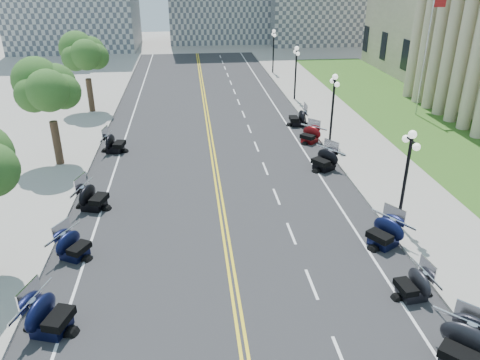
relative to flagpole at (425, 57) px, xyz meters
name	(u,v)px	position (x,y,z in m)	size (l,w,h in m)	color
ground	(234,290)	(-18.00, -22.00, -5.00)	(160.00, 160.00, 0.00)	gray
road	(218,184)	(-18.00, -12.00, -5.00)	(16.00, 90.00, 0.01)	#333335
centerline_yellow_a	(216,184)	(-18.12, -12.00, -4.99)	(0.12, 90.00, 0.00)	yellow
centerline_yellow_b	(220,184)	(-17.88, -12.00, -4.99)	(0.12, 90.00, 0.00)	yellow
edge_line_north	(322,179)	(-11.60, -12.00, -4.99)	(0.12, 90.00, 0.00)	white
edge_line_south	(108,189)	(-24.40, -12.00, -4.99)	(0.12, 90.00, 0.00)	white
lane_dash_5	(341,358)	(-14.80, -26.00, -4.99)	(0.12, 2.00, 0.00)	white
lane_dash_6	(312,284)	(-14.80, -22.00, -4.99)	(0.12, 2.00, 0.00)	white
lane_dash_7	(291,233)	(-14.80, -18.00, -4.99)	(0.12, 2.00, 0.00)	white
lane_dash_8	(276,196)	(-14.80, -14.00, -4.99)	(0.12, 2.00, 0.00)	white
lane_dash_9	(265,168)	(-14.80, -10.00, -4.99)	(0.12, 2.00, 0.00)	white
lane_dash_10	(256,146)	(-14.80, -6.00, -4.99)	(0.12, 2.00, 0.00)	white
lane_dash_11	(249,129)	(-14.80, -2.00, -4.99)	(0.12, 2.00, 0.00)	white
lane_dash_12	(243,114)	(-14.80, 2.00, -4.99)	(0.12, 2.00, 0.00)	white
lane_dash_13	(239,102)	(-14.80, 6.00, -4.99)	(0.12, 2.00, 0.00)	white
lane_dash_14	(234,92)	(-14.80, 10.00, -4.99)	(0.12, 2.00, 0.00)	white
lane_dash_15	(231,83)	(-14.80, 14.00, -4.99)	(0.12, 2.00, 0.00)	white
lane_dash_16	(228,75)	(-14.80, 18.00, -4.99)	(0.12, 2.00, 0.00)	white
lane_dash_17	(225,68)	(-14.80, 22.00, -4.99)	(0.12, 2.00, 0.00)	white
lane_dash_18	(223,62)	(-14.80, 26.00, -4.99)	(0.12, 2.00, 0.00)	white
lane_dash_19	(220,57)	(-14.80, 30.00, -4.99)	(0.12, 2.00, 0.00)	white
sidewalk_north	(387,175)	(-7.50, -12.00, -4.92)	(5.00, 90.00, 0.15)	#9E9991
sidewalk_south	(35,192)	(-28.50, -12.00, -4.92)	(5.00, 90.00, 0.15)	#9E9991
lawn	(432,130)	(-0.50, -4.00, -4.95)	(9.00, 60.00, 0.10)	#356023
street_lamp_2	(405,180)	(-9.40, -18.00, -2.40)	(0.50, 1.20, 4.90)	black
street_lamp_3	(332,109)	(-9.40, -6.00, -2.40)	(0.50, 1.20, 4.90)	black
street_lamp_4	(296,73)	(-9.40, 6.00, -2.40)	(0.50, 1.20, 4.90)	black
street_lamp_5	(273,52)	(-9.40, 18.00, -2.40)	(0.50, 1.20, 4.90)	black
flagpole	(425,57)	(0.00, 0.00, 0.00)	(1.10, 0.20, 10.00)	silver
tree_3	(48,94)	(-28.00, -8.00, -0.25)	(4.80, 4.80, 9.20)	#235619
tree_4	(85,58)	(-28.00, 4.00, -0.25)	(4.80, 4.80, 9.20)	#235619
motorcycle_n_4	(464,346)	(-11.00, -26.65, -4.22)	(2.24, 2.24, 1.57)	black
motorcycle_n_5	(413,283)	(-11.09, -23.19, -4.36)	(1.84, 1.84, 1.29)	black
motorcycle_n_6	(384,231)	(-10.75, -19.46, -4.27)	(2.09, 2.09, 1.46)	black
motorcycle_n_8	(324,159)	(-11.09, -10.50, -4.27)	(2.09, 2.09, 1.47)	black
motorcycle_n_9	(310,134)	(-10.80, -5.54, -4.34)	(1.88, 1.88, 1.32)	#590A0C
motorcycle_n_10	(298,117)	(-10.78, -1.58, -4.28)	(2.06, 2.06, 1.45)	black
motorcycle_s_5	(49,314)	(-24.72, -23.59, -4.23)	(2.21, 2.21, 1.55)	black
motorcycle_s_6	(73,244)	(-24.87, -18.89, -4.33)	(1.91, 1.91, 1.34)	black
motorcycle_s_7	(93,196)	(-24.80, -14.27, -4.26)	(2.11, 2.11, 1.48)	black
motorcycle_s_9	(115,142)	(-24.75, -5.91, -4.29)	(2.04, 2.04, 1.43)	black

